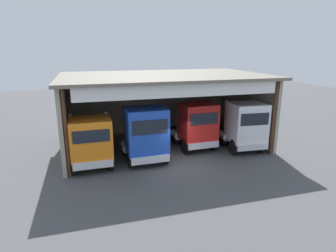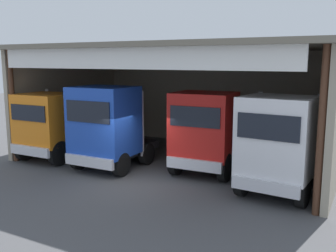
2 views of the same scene
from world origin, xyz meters
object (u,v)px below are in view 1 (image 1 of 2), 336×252
Objects in this scene: truck_blue_center_bay at (145,134)px; tool_cart at (156,129)px; truck_white_center_right_bay at (244,126)px; truck_red_yard_outside at (196,126)px; truck_orange_center_left_bay at (90,142)px; oil_drum at (156,129)px.

tool_cart is at bearing -111.13° from truck_blue_center_bay.
truck_red_yard_outside is at bearing -17.03° from truck_white_center_right_bay.
truck_blue_center_bay is at bearing -110.06° from tool_cart.
truck_orange_center_left_bay reaches higher than oil_drum.
truck_orange_center_left_bay is at bearing -3.49° from truck_blue_center_bay.
truck_white_center_right_bay is (3.28, -1.25, 0.07)m from truck_red_yard_outside.
oil_drum is (-5.19, 5.79, -1.39)m from truck_white_center_right_bay.
truck_blue_center_bay is 4.32m from truck_red_yard_outside.
truck_blue_center_bay reaches higher than truck_orange_center_left_bay.
truck_white_center_right_bay is 4.61× the size of tool_cart.
tool_cart is (-5.26, 5.54, -1.37)m from truck_white_center_right_bay.
oil_drum is (5.60, 5.83, -1.21)m from truck_orange_center_left_bay.
truck_white_center_right_bay is 7.90m from oil_drum.
truck_red_yard_outside reaches higher than oil_drum.
truck_blue_center_bay is 4.66× the size of oil_drum.
truck_white_center_right_bay reaches higher than truck_red_yard_outside.
truck_blue_center_bay is at bearing 176.51° from truck_orange_center_left_bay.
tool_cart is (2.09, 5.73, -1.41)m from truck_blue_center_bay.
tool_cart is at bearing -67.77° from truck_red_yard_outside.
truck_white_center_right_bay is at bearing -179.58° from truck_blue_center_bay.
truck_white_center_right_bay is at bearing -46.49° from tool_cart.
truck_orange_center_left_bay is 7.95m from tool_cart.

